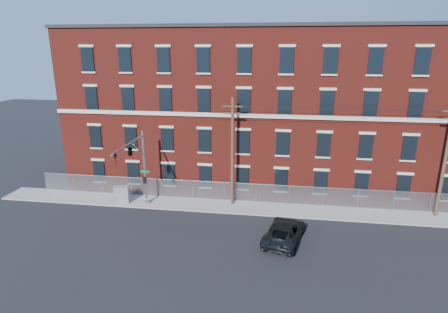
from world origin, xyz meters
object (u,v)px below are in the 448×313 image
Objects in this scene: traffic_signal_mast at (134,157)px; utility_pole_near at (232,150)px; utility_cabinet at (121,195)px; pickup_truck at (284,231)px.

traffic_signal_mast is 0.70× the size of utility_pole_near.
utility_cabinet is at bearing 139.76° from traffic_signal_mast.
traffic_signal_mast is 5.44m from utility_cabinet.
traffic_signal_mast is at bearing 2.32° from pickup_truck.
utility_pole_near is (8.00, 3.42, -0.05)m from traffic_signal_mast.
utility_pole_near is 1.84× the size of pickup_truck.
pickup_truck is (4.81, -6.08, -4.58)m from utility_pole_near.
traffic_signal_mast is 4.28× the size of utility_cabinet.
utility_pole_near is 11.37m from utility_cabinet.
utility_cabinet is (-2.39, 2.02, -4.45)m from traffic_signal_mast.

